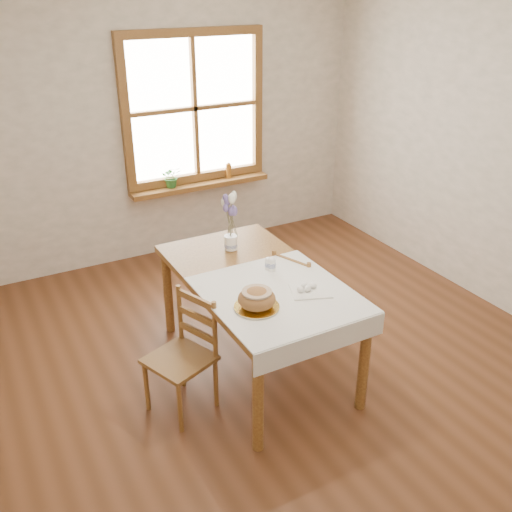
{
  "coord_description": "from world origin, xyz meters",
  "views": [
    {
      "loc": [
        -1.65,
        -2.73,
        2.59
      ],
      "look_at": [
        0.0,
        0.3,
        0.9
      ],
      "focal_mm": 40.0,
      "sensor_mm": 36.0,
      "label": 1
    }
  ],
  "objects_px": {
    "dining_table": "(256,286)",
    "chair_left": "(179,358)",
    "bread_plate": "(257,307)",
    "chair_right": "(303,295)",
    "flower_vase": "(231,243)"
  },
  "relations": [
    {
      "from": "chair_right",
      "to": "bread_plate",
      "type": "bearing_deg",
      "value": 106.12
    },
    {
      "from": "dining_table",
      "to": "bread_plate",
      "type": "distance_m",
      "value": 0.46
    },
    {
      "from": "chair_right",
      "to": "flower_vase",
      "type": "bearing_deg",
      "value": 33.73
    },
    {
      "from": "flower_vase",
      "to": "chair_left",
      "type": "bearing_deg",
      "value": -137.7
    },
    {
      "from": "dining_table",
      "to": "chair_left",
      "type": "xyz_separation_m",
      "value": [
        -0.65,
        -0.17,
        -0.26
      ]
    },
    {
      "from": "dining_table",
      "to": "chair_left",
      "type": "height_order",
      "value": "chair_left"
    },
    {
      "from": "chair_left",
      "to": "flower_vase",
      "type": "height_order",
      "value": "flower_vase"
    },
    {
      "from": "bread_plate",
      "to": "chair_left",
      "type": "bearing_deg",
      "value": 153.77
    },
    {
      "from": "chair_left",
      "to": "chair_right",
      "type": "xyz_separation_m",
      "value": [
        1.14,
        0.3,
        -0.01
      ]
    },
    {
      "from": "chair_right",
      "to": "flower_vase",
      "type": "height_order",
      "value": "flower_vase"
    },
    {
      "from": "chair_right",
      "to": "chair_left",
      "type": "bearing_deg",
      "value": 83.98
    },
    {
      "from": "chair_left",
      "to": "bread_plate",
      "type": "height_order",
      "value": "chair_left"
    },
    {
      "from": "chair_left",
      "to": "flower_vase",
      "type": "distance_m",
      "value": 1.01
    },
    {
      "from": "chair_left",
      "to": "chair_right",
      "type": "bearing_deg",
      "value": 83.81
    },
    {
      "from": "dining_table",
      "to": "flower_vase",
      "type": "bearing_deg",
      "value": 86.15
    }
  ]
}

